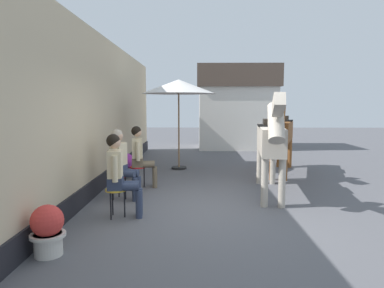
# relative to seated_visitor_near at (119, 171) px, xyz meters

# --- Properties ---
(ground_plane) EXTENTS (40.00, 40.00, 0.00)m
(ground_plane) POSITION_rel_seated_visitor_near_xyz_m (1.57, 3.39, -0.78)
(ground_plane) COLOR #56565B
(pub_facade_wall) EXTENTS (0.34, 14.00, 3.40)m
(pub_facade_wall) POSITION_rel_seated_visitor_near_xyz_m (-0.98, 1.89, 0.76)
(pub_facade_wall) COLOR #CCB793
(pub_facade_wall) RESTS_ON ground_plane
(distant_cottage) EXTENTS (3.40, 2.60, 3.50)m
(distant_cottage) POSITION_rel_seated_visitor_near_xyz_m (2.97, 9.62, 1.02)
(distant_cottage) COLOR silver
(distant_cottage) RESTS_ON ground_plane
(seated_visitor_near) EXTENTS (0.61, 0.49, 1.39)m
(seated_visitor_near) POSITION_rel_seated_visitor_near_xyz_m (0.00, 0.00, 0.00)
(seated_visitor_near) COLOR gold
(seated_visitor_near) RESTS_ON ground_plane
(seated_visitor_middle) EXTENTS (0.61, 0.48, 1.39)m
(seated_visitor_middle) POSITION_rel_seated_visitor_near_xyz_m (-0.21, 1.13, 0.00)
(seated_visitor_middle) COLOR red
(seated_visitor_middle) RESTS_ON ground_plane
(seated_visitor_far) EXTENTS (0.61, 0.49, 1.39)m
(seated_visitor_far) POSITION_rel_seated_visitor_near_xyz_m (0.00, 2.13, 0.00)
(seated_visitor_far) COLOR red
(seated_visitor_far) RESTS_ON ground_plane
(saddled_horse_near) EXTENTS (0.72, 2.99, 2.06)m
(saddled_horse_near) POSITION_rel_seated_visitor_near_xyz_m (2.77, 1.45, 0.38)
(saddled_horse_near) COLOR #B2A899
(saddled_horse_near) RESTS_ON ground_plane
(saddled_horse_far) EXTENTS (1.19, 2.89, 2.06)m
(saddled_horse_far) POSITION_rel_seated_visitor_near_xyz_m (3.55, 3.73, 0.38)
(saddled_horse_far) COLOR brown
(saddled_horse_far) RESTS_ON ground_plane
(flower_planter_nearest) EXTENTS (0.43, 0.43, 0.64)m
(flower_planter_nearest) POSITION_rel_seated_visitor_near_xyz_m (-0.56, -1.50, -0.44)
(flower_planter_nearest) COLOR beige
(flower_planter_nearest) RESTS_ON ground_plane
(flower_planter_farthest) EXTENTS (0.43, 0.43, 0.64)m
(flower_planter_farthest) POSITION_rel_seated_visitor_near_xyz_m (-0.53, 3.13, -0.44)
(flower_planter_farthest) COLOR #4C4C51
(flower_planter_farthest) RESTS_ON ground_plane
(cafe_parasol) EXTENTS (2.10, 2.10, 2.58)m
(cafe_parasol) POSITION_rel_seated_visitor_near_xyz_m (0.75, 4.45, 1.59)
(cafe_parasol) COLOR black
(cafe_parasol) RESTS_ON ground_plane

